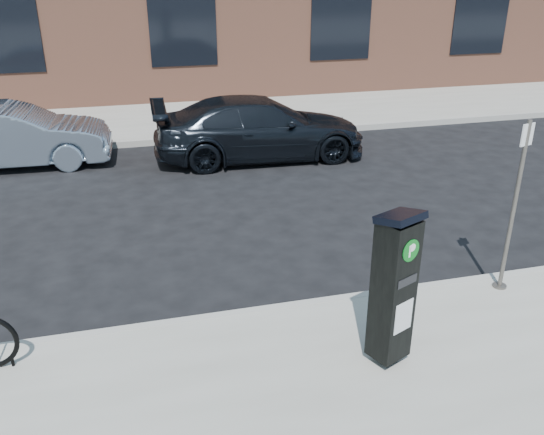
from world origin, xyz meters
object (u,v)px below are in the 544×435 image
object	(u,v)px
parking_kiosk	(393,288)
sign_pole	(514,209)
car_silver	(12,136)
car_dark	(260,128)

from	to	relation	value
parking_kiosk	sign_pole	size ratio (longest dim) A/B	0.78
sign_pole	car_silver	world-z (taller)	sign_pole
car_silver	car_dark	distance (m)	5.42
parking_kiosk	car_dark	bearing A→B (deg)	63.41
parking_kiosk	car_silver	size ratio (longest dim) A/B	0.44
sign_pole	car_dark	size ratio (longest dim) A/B	0.48
car_silver	parking_kiosk	bearing A→B (deg)	-147.69
parking_kiosk	car_dark	distance (m)	7.79
car_silver	car_dark	world-z (taller)	car_dark
car_silver	sign_pole	bearing A→B (deg)	-134.28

